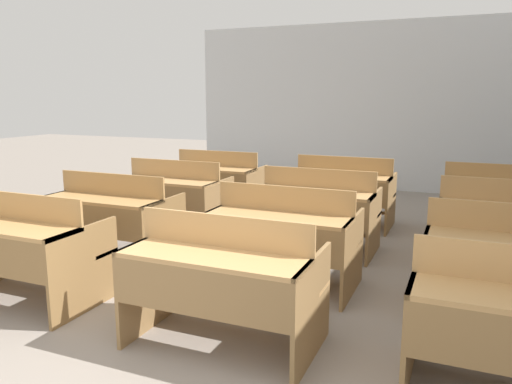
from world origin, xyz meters
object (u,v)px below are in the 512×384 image
(bench_second_left, at_px, (111,216))
(bench_third_left, at_px, (174,195))
(bench_second_center, at_px, (283,235))
(bench_back_right, at_px, (500,202))
(bench_third_right, at_px, (508,225))
(bench_third_center, at_px, (317,209))
(bench_back_center, at_px, (343,190))
(bench_back_left, at_px, (216,181))
(bench_front_left, at_px, (21,246))
(bench_front_center, at_px, (223,279))

(bench_second_left, xyz_separation_m, bench_third_left, (0.01, 1.13, 0.00))
(bench_second_center, xyz_separation_m, bench_third_left, (-1.79, 1.12, 0.00))
(bench_back_right, bearing_deg, bench_third_right, -89.68)
(bench_third_center, relative_size, bench_back_center, 1.00)
(bench_third_left, distance_m, bench_third_right, 3.58)
(bench_third_right, relative_size, bench_back_left, 1.00)
(bench_back_left, bearing_deg, bench_third_right, -16.93)
(bench_back_left, bearing_deg, bench_second_center, -51.20)
(bench_third_left, distance_m, bench_back_center, 2.11)
(bench_front_left, distance_m, bench_third_center, 2.83)
(bench_second_center, xyz_separation_m, bench_third_center, (-0.02, 1.10, 0.00))
(bench_front_left, relative_size, bench_third_left, 1.00)
(bench_second_center, relative_size, bench_third_left, 1.00)
(bench_third_center, bearing_deg, bench_second_left, -148.28)
(bench_second_left, relative_size, bench_back_left, 1.00)
(bench_second_left, distance_m, bench_back_center, 2.88)
(bench_front_center, xyz_separation_m, bench_third_right, (1.79, 2.26, 0.00))
(bench_third_right, distance_m, bench_back_center, 2.11)
(bench_second_left, distance_m, bench_third_center, 2.10)
(bench_third_right, xyz_separation_m, bench_back_left, (-3.57, 1.09, 0.00))
(bench_front_left, bearing_deg, bench_second_center, 31.45)
(bench_third_left, xyz_separation_m, bench_back_center, (1.78, 1.12, 0.00))
(bench_second_left, xyz_separation_m, bench_third_center, (1.78, 1.10, 0.00))
(bench_front_left, bearing_deg, bench_front_center, -0.94)
(bench_third_center, bearing_deg, bench_back_right, 32.49)
(bench_back_right, bearing_deg, bench_back_left, -179.63)
(bench_third_left, xyz_separation_m, bench_third_right, (3.58, 0.01, 0.00))
(bench_third_center, height_order, bench_back_left, same)
(bench_second_center, height_order, bench_third_right, same)
(bench_third_left, bearing_deg, bench_back_left, 89.58)
(bench_front_left, height_order, bench_third_left, same)
(bench_front_left, relative_size, bench_front_center, 1.00)
(bench_third_left, distance_m, bench_back_right, 3.74)
(bench_front_left, height_order, bench_second_center, same)
(bench_front_left, relative_size, bench_third_center, 1.00)
(bench_front_left, xyz_separation_m, bench_third_center, (1.78, 2.20, 0.00))
(bench_third_left, relative_size, bench_back_left, 1.00)
(bench_front_center, height_order, bench_back_center, same)
(bench_front_center, bearing_deg, bench_front_left, 179.06)
(bench_back_center, bearing_deg, bench_third_left, -147.75)
(bench_back_left, relative_size, bench_back_center, 1.00)
(bench_front_left, relative_size, bench_second_center, 1.00)
(bench_front_left, distance_m, bench_front_center, 1.79)
(bench_back_center, bearing_deg, bench_back_right, -0.13)
(bench_third_right, bearing_deg, bench_front_center, -128.44)
(bench_front_left, height_order, bench_back_left, same)
(bench_third_left, bearing_deg, bench_front_left, -90.17)
(bench_front_left, xyz_separation_m, bench_front_center, (1.79, -0.03, 0.00))
(bench_front_left, xyz_separation_m, bench_third_right, (3.58, 2.23, 0.00))
(bench_third_left, height_order, bench_third_right, same)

